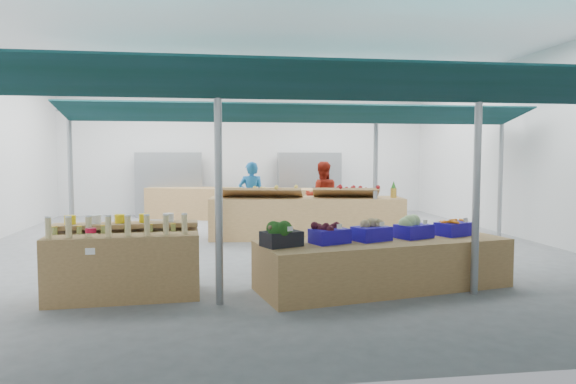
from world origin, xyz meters
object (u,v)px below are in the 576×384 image
fruit_counter (306,218)px  vendor_right (322,196)px  veg_counter (383,264)px  vendor_left (251,197)px  bottle_shelf (125,262)px

fruit_counter → vendor_right: vendor_right is taller
veg_counter → vendor_right: (0.28, 5.71, 0.53)m
fruit_counter → vendor_left: (-1.20, 1.10, 0.41)m
bottle_shelf → veg_counter: (3.63, -0.06, -0.12)m
vendor_right → veg_counter: bearing=93.6°
vendor_left → vendor_right: size_ratio=1.00×
fruit_counter → vendor_left: bearing=144.0°
vendor_left → vendor_right: (1.80, 0.00, 0.00)m
bottle_shelf → fruit_counter: size_ratio=0.46×
bottle_shelf → fruit_counter: (3.31, 4.54, 0.00)m
veg_counter → vendor_left: 5.93m
vendor_right → vendor_left: bearing=6.5°
bottle_shelf → vendor_left: 6.04m
bottle_shelf → veg_counter: 3.63m
veg_counter → vendor_left: (-1.52, 5.71, 0.53)m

